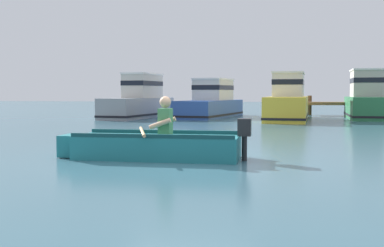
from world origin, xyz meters
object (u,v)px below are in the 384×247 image
moored_boat_green (367,100)px  moored_boat_blue (211,103)px  rowboat_with_person (154,145)px  moored_boat_grey (140,101)px  moored_boat_yellow (288,102)px

moored_boat_green → moored_boat_blue: bearing=179.8°
rowboat_with_person → moored_boat_grey: bearing=108.1°
moored_boat_blue → moored_boat_green: size_ratio=1.24×
rowboat_with_person → moored_boat_yellow: 14.58m
rowboat_with_person → moored_boat_green: size_ratio=0.73×
rowboat_with_person → moored_boat_grey: size_ratio=0.60×
moored_boat_blue → moored_boat_yellow: moored_boat_yellow is taller
moored_boat_green → rowboat_with_person: bearing=-111.7°
moored_boat_blue → moored_boat_yellow: 4.29m
rowboat_with_person → moored_boat_blue: moored_boat_blue is taller
moored_boat_blue → moored_boat_green: moored_boat_green is taller
moored_boat_grey → moored_boat_blue: moored_boat_grey is taller
moored_boat_grey → moored_boat_green: bearing=5.8°
moored_boat_grey → rowboat_with_person: bearing=-71.9°
rowboat_with_person → moored_boat_green: moored_boat_green is taller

